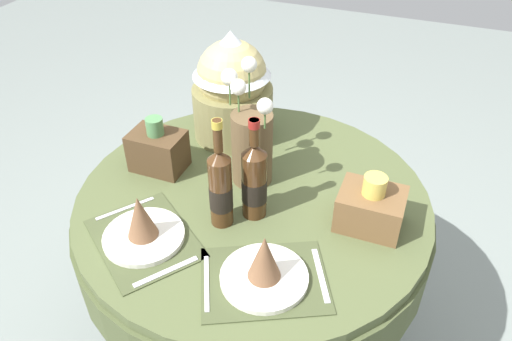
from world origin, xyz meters
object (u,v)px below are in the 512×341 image
(place_setting_right, at_px, (264,268))
(flower_vase, at_px, (251,142))
(wine_bottle_right, at_px, (221,187))
(wine_bottle_left, at_px, (254,181))
(gift_tub_back_left, at_px, (232,83))
(woven_basket_side_right, at_px, (371,208))
(woven_basket_side_left, at_px, (158,150))
(dining_table, at_px, (253,224))
(place_setting_left, at_px, (142,228))

(place_setting_right, relative_size, flower_vase, 1.06)
(wine_bottle_right, bearing_deg, wine_bottle_left, 42.42)
(gift_tub_back_left, xyz_separation_m, woven_basket_side_right, (0.59, -0.32, -0.15))
(wine_bottle_right, distance_m, gift_tub_back_left, 0.50)
(place_setting_right, height_order, woven_basket_side_left, woven_basket_side_left)
(wine_bottle_left, xyz_separation_m, woven_basket_side_left, (-0.40, 0.10, -0.05))
(dining_table, height_order, gift_tub_back_left, gift_tub_back_left)
(wine_bottle_left, bearing_deg, gift_tub_back_left, 121.42)
(wine_bottle_right, relative_size, woven_basket_side_right, 1.89)
(wine_bottle_right, xyz_separation_m, gift_tub_back_left, (-0.16, 0.47, 0.08))
(dining_table, relative_size, place_setting_right, 2.81)
(flower_vase, bearing_deg, wine_bottle_left, -65.45)
(dining_table, bearing_deg, wine_bottle_right, -105.11)
(wine_bottle_left, relative_size, wine_bottle_right, 0.94)
(place_setting_left, bearing_deg, flower_vase, 64.59)
(dining_table, xyz_separation_m, place_setting_left, (-0.22, -0.31, 0.18))
(flower_vase, relative_size, gift_tub_back_left, 0.96)
(woven_basket_side_left, bearing_deg, gift_tub_back_left, 62.19)
(gift_tub_back_left, bearing_deg, place_setting_right, -60.19)
(dining_table, height_order, place_setting_left, place_setting_left)
(place_setting_right, bearing_deg, wine_bottle_left, 117.07)
(woven_basket_side_left, bearing_deg, place_setting_right, -33.60)
(gift_tub_back_left, relative_size, woven_basket_side_right, 2.15)
(wine_bottle_left, height_order, woven_basket_side_left, wine_bottle_left)
(wine_bottle_right, distance_m, woven_basket_side_right, 0.45)
(dining_table, bearing_deg, gift_tub_back_left, 122.96)
(place_setting_left, distance_m, wine_bottle_right, 0.25)
(wine_bottle_right, bearing_deg, dining_table, 74.89)
(dining_table, height_order, place_setting_right, place_setting_right)
(woven_basket_side_right, bearing_deg, flower_vase, 168.35)
(place_setting_right, bearing_deg, gift_tub_back_left, 119.81)
(wine_bottle_left, bearing_deg, dining_table, 114.81)
(dining_table, xyz_separation_m, woven_basket_side_left, (-0.36, 0.02, 0.21))
(place_setting_left, relative_size, flower_vase, 1.08)
(woven_basket_side_left, bearing_deg, flower_vase, 10.58)
(place_setting_left, bearing_deg, gift_tub_back_left, 88.38)
(wine_bottle_right, xyz_separation_m, woven_basket_side_left, (-0.32, 0.18, -0.06))
(place_setting_left, xyz_separation_m, wine_bottle_right, (0.18, 0.16, 0.09))
(place_setting_left, distance_m, woven_basket_side_left, 0.36)
(place_setting_left, xyz_separation_m, woven_basket_side_left, (-0.14, 0.33, 0.03))
(place_setting_right, relative_size, woven_basket_side_right, 2.18)
(wine_bottle_left, xyz_separation_m, wine_bottle_right, (-0.08, -0.07, 0.00))
(dining_table, height_order, wine_bottle_right, wine_bottle_right)
(place_setting_left, relative_size, wine_bottle_left, 1.26)
(dining_table, relative_size, woven_basket_side_left, 5.94)
(dining_table, bearing_deg, wine_bottle_left, -65.19)
(place_setting_right, bearing_deg, flower_vase, 116.07)
(dining_table, distance_m, wine_bottle_left, 0.28)
(gift_tub_back_left, distance_m, woven_basket_side_right, 0.68)
(flower_vase, distance_m, woven_basket_side_right, 0.43)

